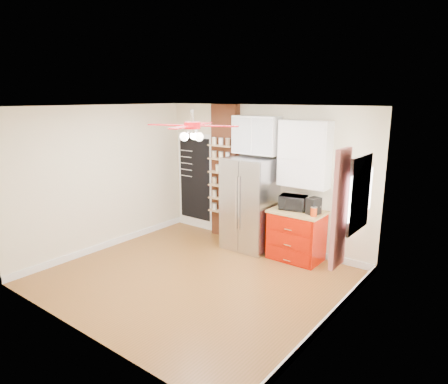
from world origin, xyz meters
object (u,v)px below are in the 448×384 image
Objects in this scene: ceiling_fan at (192,126)px; canister_left at (314,212)px; pantry_jar_oats at (218,168)px; fridge at (250,204)px; red_cabinet at (296,235)px; coffee_maker at (314,206)px; toaster_oven at (293,203)px.

canister_left is at bearing 50.00° from ceiling_fan.
canister_left is at bearing -6.75° from pantry_jar_oats.
ceiling_fan is 2.27m from pantry_jar_oats.
fridge reaches higher than red_cabinet.
ceiling_fan reaches higher than red_cabinet.
red_cabinet is at bearing 158.92° from canister_left.
canister_left is at bearing -46.28° from coffee_maker.
ceiling_fan is (-0.92, -1.68, 1.97)m from red_cabinet.
pantry_jar_oats reaches higher than canister_left.
pantry_jar_oats reaches higher than coffee_maker.
pantry_jar_oats is at bearing 117.82° from ceiling_fan.
red_cabinet is 6.26× the size of canister_left.
pantry_jar_oats is at bearing 169.17° from fridge.
toaster_oven reaches higher than red_cabinet.
toaster_oven is (0.82, 1.70, -1.40)m from ceiling_fan.
canister_left is 2.30m from pantry_jar_oats.
canister_left is (1.34, -0.09, 0.10)m from fridge.
ceiling_fan is 9.32× the size of canister_left.
red_cabinet is at bearing -24.62° from toaster_oven.
red_cabinet is 0.67× the size of ceiling_fan.
canister_left is (0.47, -0.16, -0.05)m from toaster_oven.
ceiling_fan reaches higher than fridge.
toaster_oven is at bearing 160.97° from canister_left.
canister_left is at bearing -21.08° from red_cabinet.
pantry_jar_oats is (-2.24, 0.27, 0.46)m from canister_left.
coffee_maker is at bearing -4.76° from red_cabinet.
toaster_oven is at bearing 64.31° from ceiling_fan.
ceiling_fan reaches higher than pantry_jar_oats.
canister_left is (1.29, 1.54, -1.45)m from ceiling_fan.
ceiling_fan is 2.48m from coffee_maker.
ceiling_fan is 4.86× the size of coffee_maker.
coffee_maker is 0.15m from canister_left.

